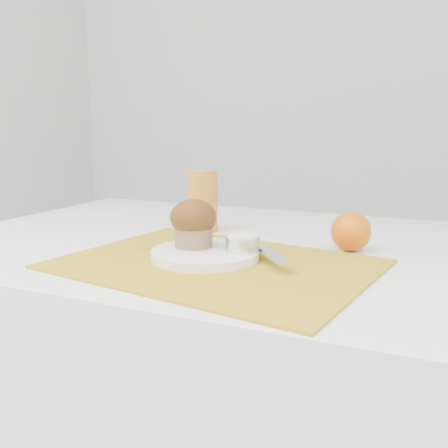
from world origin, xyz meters
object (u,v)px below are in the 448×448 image
at_px(plate, 205,254).
at_px(juice_glass, 202,201).
at_px(orange, 351,232).
at_px(table, 232,410).
at_px(muffin, 193,223).

relative_size(plate, juice_glass, 1.38).
height_order(orange, juice_glass, juice_glass).
bearing_deg(table, plate, -84.90).
bearing_deg(juice_glass, orange, -8.91).
bearing_deg(muffin, orange, 32.74).
distance_m(table, plate, 0.42).
relative_size(orange, muffin, 0.87).
distance_m(table, orange, 0.47).
relative_size(juice_glass, muffin, 1.60).
relative_size(table, orange, 16.36).
xyz_separation_m(orange, juice_glass, (-0.33, 0.05, 0.03)).
height_order(juice_glass, muffin, juice_glass).
distance_m(plate, orange, 0.28).
bearing_deg(muffin, table, 83.85).
xyz_separation_m(table, orange, (0.23, 0.02, 0.41)).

